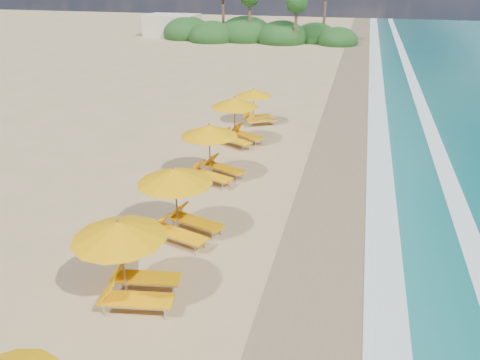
% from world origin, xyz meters
% --- Properties ---
extents(ground, '(160.00, 160.00, 0.00)m').
position_xyz_m(ground, '(0.00, 0.00, 0.00)').
color(ground, tan).
rests_on(ground, ground).
extents(wet_sand, '(4.00, 160.00, 0.01)m').
position_xyz_m(wet_sand, '(4.00, 0.00, 0.01)').
color(wet_sand, '#8D7654').
rests_on(wet_sand, ground).
extents(surf_foam, '(4.00, 160.00, 0.01)m').
position_xyz_m(surf_foam, '(6.70, 0.00, 0.03)').
color(surf_foam, white).
rests_on(surf_foam, ground).
extents(station_1, '(3.16, 3.01, 2.66)m').
position_xyz_m(station_1, '(-1.56, -6.33, 1.49)').
color(station_1, olive).
rests_on(station_1, ground).
extents(station_2, '(3.34, 3.25, 2.66)m').
position_xyz_m(station_2, '(-1.42, -2.67, 1.49)').
color(station_2, olive).
rests_on(station_2, ground).
extents(station_3, '(3.35, 3.30, 2.60)m').
position_xyz_m(station_3, '(-1.84, 2.39, 1.46)').
color(station_3, olive).
rests_on(station_3, ground).
extents(station_4, '(3.47, 3.47, 2.61)m').
position_xyz_m(station_4, '(-1.96, 7.16, 1.46)').
color(station_4, olive).
rests_on(station_4, ground).
extents(station_5, '(3.00, 3.00, 2.25)m').
position_xyz_m(station_5, '(-1.76, 10.92, 1.26)').
color(station_5, olive).
rests_on(station_5, ground).
extents(treeline, '(25.80, 8.80, 9.74)m').
position_xyz_m(treeline, '(-9.94, 45.51, 1.00)').
color(treeline, '#163D14').
rests_on(treeline, ground).
extents(beach_building, '(7.00, 5.00, 2.80)m').
position_xyz_m(beach_building, '(-22.00, 48.00, 1.40)').
color(beach_building, beige).
rests_on(beach_building, ground).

